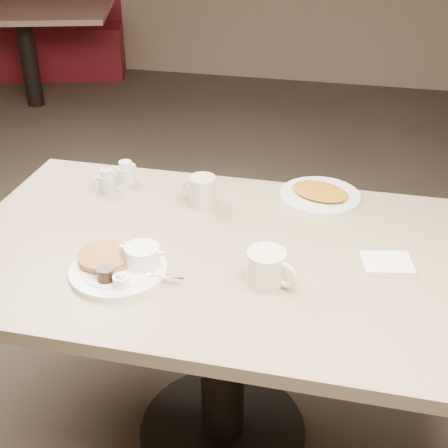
% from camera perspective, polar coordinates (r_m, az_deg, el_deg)
% --- Properties ---
extents(room, '(7.04, 8.04, 2.84)m').
position_cam_1_polar(room, '(1.46, -0.19, 19.62)').
color(room, '#4C3F33').
rests_on(room, ground).
extents(diner_table, '(1.50, 0.90, 0.75)m').
position_cam_1_polar(diner_table, '(1.80, -0.14, -6.89)').
color(diner_table, tan).
rests_on(diner_table, ground).
extents(main_plate, '(0.32, 0.27, 0.07)m').
position_cam_1_polar(main_plate, '(1.63, -9.61, -3.72)').
color(main_plate, white).
rests_on(main_plate, diner_table).
extents(coffee_mug_near, '(0.15, 0.13, 0.09)m').
position_cam_1_polar(coffee_mug_near, '(1.55, 4.10, -4.05)').
color(coffee_mug_near, white).
rests_on(coffee_mug_near, diner_table).
extents(napkin, '(0.15, 0.13, 0.02)m').
position_cam_1_polar(napkin, '(1.68, 14.97, -3.64)').
color(napkin, white).
rests_on(napkin, diner_table).
extents(coffee_mug_far, '(0.13, 0.10, 0.10)m').
position_cam_1_polar(coffee_mug_far, '(1.90, -2.10, 3.04)').
color(coffee_mug_far, beige).
rests_on(coffee_mug_far, diner_table).
extents(creamer_left, '(0.08, 0.06, 0.08)m').
position_cam_1_polar(creamer_left, '(2.02, -10.86, 3.87)').
color(creamer_left, beige).
rests_on(creamer_left, diner_table).
extents(creamer_right, '(0.09, 0.08, 0.08)m').
position_cam_1_polar(creamer_right, '(2.07, -9.15, 4.67)').
color(creamer_right, silver).
rests_on(creamer_right, diner_table).
extents(hash_plate, '(0.34, 0.34, 0.04)m').
position_cam_1_polar(hash_plate, '(1.98, 8.93, 2.74)').
color(hash_plate, silver).
rests_on(hash_plate, diner_table).
extents(booth_back_left, '(1.68, 1.83, 1.12)m').
position_cam_1_polar(booth_back_left, '(5.88, -16.19, 17.01)').
color(booth_back_left, maroon).
rests_on(booth_back_left, ground).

